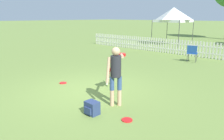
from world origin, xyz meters
TOP-DOWN VIEW (x-y plane):
  - ground_plane at (0.00, 0.00)m, footprint 240.00×240.00m
  - handler_person at (1.42, -0.23)m, footprint 0.68×1.03m
  - leaping_dog at (0.27, 0.71)m, footprint 0.93×0.81m
  - frisbee_near_handler at (-1.29, -0.12)m, footprint 0.25×0.25m
  - frisbee_near_dog at (2.23, -0.73)m, footprint 0.25×0.25m
  - backpack_on_grass at (1.40, -1.07)m, footprint 0.34×0.29m
  - picket_fence at (0.00, 8.36)m, footprint 18.01×0.04m
  - folding_chair_green_right at (0.38, 6.69)m, footprint 0.61×0.63m
  - canopy_tent_main at (-3.97, 12.41)m, footprint 2.47×2.47m

SIDE VIEW (x-z plane):
  - ground_plane at x=0.00m, z-range 0.00..0.00m
  - frisbee_near_handler at x=-1.29m, z-range 0.00..0.02m
  - frisbee_near_dog at x=2.23m, z-range 0.00..0.02m
  - backpack_on_grass at x=1.40m, z-range 0.00..0.33m
  - picket_fence at x=0.00m, z-range 0.00..0.93m
  - leaping_dog at x=0.27m, z-range 0.07..0.87m
  - folding_chair_green_right at x=0.38m, z-range 0.09..0.97m
  - handler_person at x=1.42m, z-range 0.20..1.78m
  - canopy_tent_main at x=-3.97m, z-range 0.93..3.97m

